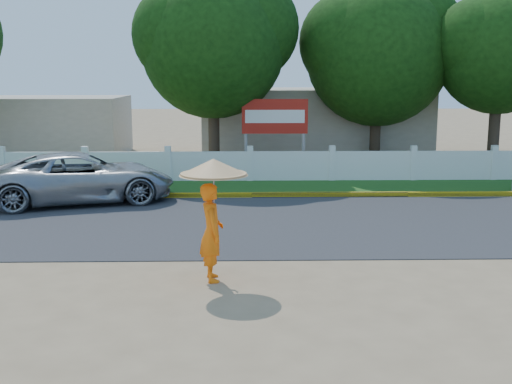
% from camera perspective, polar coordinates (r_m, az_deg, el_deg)
% --- Properties ---
extents(ground, '(120.00, 120.00, 0.00)m').
position_cam_1_polar(ground, '(12.66, 0.21, -7.46)').
color(ground, '#9E8460').
rests_on(ground, ground).
extents(road, '(60.00, 7.00, 0.02)m').
position_cam_1_polar(road, '(17.00, -0.19, -2.74)').
color(road, '#38383A').
rests_on(road, ground).
extents(grass_verge, '(60.00, 3.50, 0.03)m').
position_cam_1_polar(grass_verge, '(22.14, -0.46, 0.39)').
color(grass_verge, '#2D601E').
rests_on(grass_verge, ground).
extents(curb, '(40.00, 0.18, 0.16)m').
position_cam_1_polar(curb, '(20.45, -0.39, -0.27)').
color(curb, yellow).
rests_on(curb, ground).
extents(fence, '(40.00, 0.10, 1.10)m').
position_cam_1_polar(fence, '(23.48, -0.52, 2.30)').
color(fence, silver).
rests_on(fence, ground).
extents(building_near, '(10.00, 6.00, 3.20)m').
position_cam_1_polar(building_near, '(30.31, 5.01, 6.11)').
color(building_near, '#B7AD99').
rests_on(building_near, ground).
extents(building_far, '(8.00, 5.00, 2.80)m').
position_cam_1_polar(building_far, '(32.61, -18.67, 5.56)').
color(building_far, '#B7AD99').
rests_on(building_far, ground).
extents(vehicle, '(6.07, 4.09, 1.55)m').
position_cam_1_polar(vehicle, '(20.28, -15.25, 1.25)').
color(vehicle, '#989CA0').
rests_on(vehicle, ground).
extents(monk_with_parasol, '(1.29, 1.29, 2.35)m').
position_cam_1_polar(monk_with_parasol, '(12.06, -3.89, -0.88)').
color(monk_with_parasol, orange).
rests_on(monk_with_parasol, ground).
extents(billboard, '(2.50, 0.13, 2.95)m').
position_cam_1_polar(billboard, '(24.44, 1.68, 6.37)').
color(billboard, gray).
rests_on(billboard, ground).
extents(tree_row, '(33.71, 7.35, 8.97)m').
position_cam_1_polar(tree_row, '(26.27, 7.27, 12.88)').
color(tree_row, '#473828').
rests_on(tree_row, ground).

